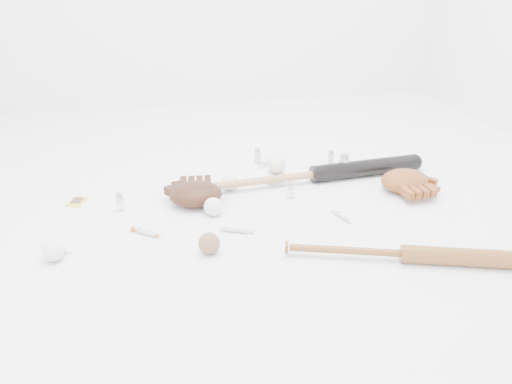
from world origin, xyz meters
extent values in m
plane|color=white|center=(0.00, 0.00, 0.00)|extent=(3.00, 3.00, 0.00)
cube|color=gold|center=(-0.68, 0.20, 0.00)|extent=(0.08, 0.09, 0.00)
cube|color=white|center=(0.13, 0.23, 0.02)|extent=(0.09, 0.09, 0.04)
sphere|color=white|center=(0.13, 0.23, 0.08)|extent=(0.08, 0.08, 0.08)
sphere|color=white|center=(-0.70, -0.20, 0.04)|extent=(0.07, 0.07, 0.07)
sphere|color=white|center=(-0.07, 0.20, 0.03)|extent=(0.07, 0.07, 0.07)
sphere|color=white|center=(-0.17, -0.01, 0.03)|extent=(0.07, 0.07, 0.07)
sphere|color=brown|center=(-0.21, -0.26, 0.04)|extent=(0.07, 0.07, 0.07)
cylinder|color=#AAB3BA|center=(0.42, 0.37, 0.03)|extent=(0.03, 0.03, 0.07)
cylinder|color=#AAB3BA|center=(0.09, 0.45, 0.04)|extent=(0.03, 0.03, 0.07)
cylinder|color=#AAB3BA|center=(0.15, 0.07, 0.04)|extent=(0.03, 0.03, 0.07)
cylinder|color=#AAB3BA|center=(0.43, 0.23, 0.05)|extent=(0.04, 0.04, 0.10)
cylinder|color=#AAB3BA|center=(-0.51, 0.10, 0.04)|extent=(0.03, 0.03, 0.07)
camera|label=1|loc=(-0.34, -1.64, 0.88)|focal=35.00mm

